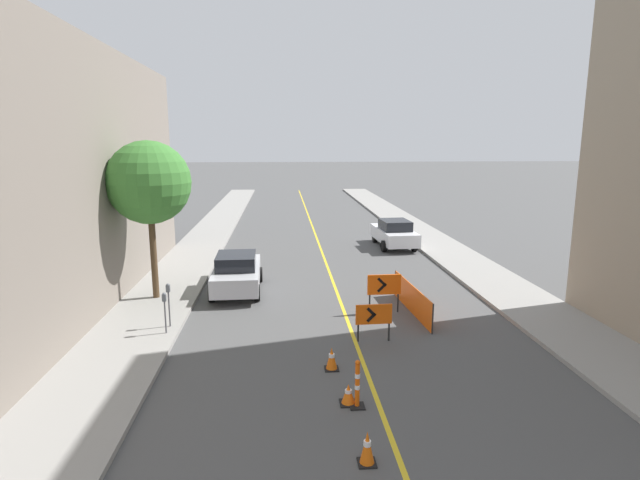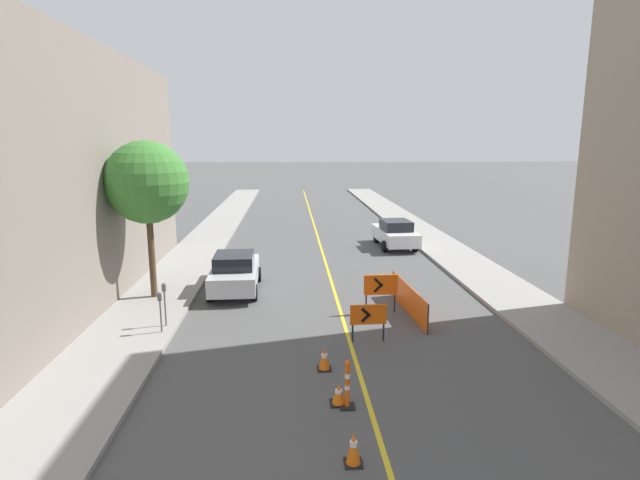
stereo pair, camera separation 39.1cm
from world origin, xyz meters
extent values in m
cube|color=gold|center=(0.00, 31.52, 0.00)|extent=(0.12, 63.04, 0.01)
cube|color=gray|center=(-6.89, 31.52, 0.07)|extent=(2.81, 63.04, 0.14)
cube|color=gray|center=(6.89, 31.52, 0.07)|extent=(2.81, 63.04, 0.14)
cube|color=black|center=(-0.64, 9.29, 0.01)|extent=(0.35, 0.35, 0.03)
cone|color=orange|center=(-0.64, 9.29, 0.35)|extent=(0.28, 0.28, 0.64)
cylinder|color=white|center=(-0.64, 9.29, 0.43)|extent=(0.15, 0.15, 0.10)
cube|color=black|center=(-0.70, 11.50, 0.01)|extent=(0.40, 0.40, 0.03)
cone|color=orange|center=(-0.70, 11.50, 0.26)|extent=(0.32, 0.32, 0.46)
cylinder|color=white|center=(-0.70, 11.50, 0.31)|extent=(0.17, 0.17, 0.07)
cube|color=black|center=(-0.91, 13.32, 0.01)|extent=(0.38, 0.38, 0.03)
cone|color=orange|center=(-0.91, 13.32, 0.32)|extent=(0.30, 0.30, 0.59)
cylinder|color=white|center=(-0.91, 13.32, 0.39)|extent=(0.16, 0.16, 0.09)
cube|color=black|center=(-0.52, 11.34, 0.02)|extent=(0.35, 0.35, 0.04)
cylinder|color=#EF560C|center=(-0.52, 11.34, 0.55)|extent=(0.11, 0.11, 1.03)
cylinder|color=white|center=(-0.52, 11.34, 0.50)|extent=(0.12, 0.12, 0.10)
cylinder|color=white|center=(-0.52, 11.34, 0.77)|extent=(0.12, 0.12, 0.10)
sphere|color=#EF560C|center=(-0.52, 11.34, 1.09)|extent=(0.12, 0.12, 0.12)
cube|color=#EF560C|center=(0.56, 15.14, 0.86)|extent=(1.12, 0.11, 0.62)
cube|color=black|center=(0.48, 15.09, 0.95)|extent=(0.31, 0.03, 0.30)
cube|color=black|center=(0.48, 15.09, 0.78)|extent=(0.31, 0.03, 0.30)
cylinder|color=black|center=(0.08, 15.14, 0.28)|extent=(0.06, 0.06, 0.55)
cylinder|color=black|center=(1.04, 15.14, 0.28)|extent=(0.06, 0.06, 0.55)
cube|color=#EF560C|center=(1.40, 17.70, 1.03)|extent=(1.21, 0.09, 0.72)
cube|color=black|center=(1.31, 17.66, 1.13)|extent=(0.35, 0.03, 0.35)
cube|color=black|center=(1.31, 17.66, 0.93)|extent=(0.35, 0.03, 0.35)
cylinder|color=black|center=(0.89, 17.70, 0.33)|extent=(0.06, 0.06, 0.67)
cylinder|color=black|center=(1.92, 17.70, 0.33)|extent=(0.06, 0.06, 0.67)
cube|color=#EF560C|center=(2.40, 17.62, 0.50)|extent=(0.28, 4.14, 1.00)
cylinder|color=#262626|center=(2.53, 15.55, 0.50)|extent=(0.05, 0.05, 1.00)
cylinder|color=#262626|center=(2.27, 19.68, 0.50)|extent=(0.05, 0.05, 1.00)
cube|color=#B7B7BC|center=(-4.03, 20.71, 0.68)|extent=(1.90, 4.34, 0.72)
cube|color=black|center=(-4.03, 20.50, 1.31)|extent=(1.58, 1.97, 0.55)
cylinder|color=black|center=(-4.89, 22.05, 0.32)|extent=(0.24, 0.65, 0.64)
cylinder|color=black|center=(-3.18, 22.05, 0.32)|extent=(0.24, 0.65, 0.64)
cylinder|color=black|center=(-4.89, 19.38, 0.32)|extent=(0.24, 0.65, 0.64)
cylinder|color=black|center=(-3.18, 19.38, 0.32)|extent=(0.24, 0.65, 0.64)
cube|color=silver|center=(4.28, 28.85, 0.68)|extent=(2.05, 4.40, 0.72)
cube|color=black|center=(4.28, 28.64, 1.31)|extent=(1.64, 2.02, 0.55)
cylinder|color=black|center=(3.43, 30.19, 0.32)|extent=(0.26, 0.65, 0.64)
cylinder|color=black|center=(5.14, 30.19, 0.32)|extent=(0.26, 0.65, 0.64)
cylinder|color=black|center=(3.43, 27.52, 0.32)|extent=(0.26, 0.65, 0.64)
cylinder|color=black|center=(5.14, 27.52, 0.32)|extent=(0.26, 0.65, 0.64)
cylinder|color=#4C4C51|center=(-5.84, 16.52, 0.72)|extent=(0.05, 0.05, 1.16)
cube|color=#565B60|center=(-5.84, 16.52, 1.41)|extent=(0.12, 0.10, 0.22)
sphere|color=#565B60|center=(-5.84, 16.52, 1.52)|extent=(0.11, 0.11, 0.11)
cylinder|color=#4C4C51|center=(-5.84, 15.94, 0.66)|extent=(0.05, 0.05, 1.03)
cube|color=#565B60|center=(-5.84, 15.94, 1.28)|extent=(0.12, 0.10, 0.22)
sphere|color=#565B60|center=(-5.84, 15.94, 1.39)|extent=(0.11, 0.11, 0.11)
cylinder|color=#4C3823|center=(-7.04, 19.69, 1.76)|extent=(0.24, 0.24, 3.24)
sphere|color=#38752D|center=(-7.04, 19.69, 4.53)|extent=(3.07, 3.07, 3.07)
camera|label=1|loc=(-2.19, 0.91, 6.02)|focal=28.00mm
camera|label=2|loc=(-1.80, 0.88, 6.02)|focal=28.00mm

